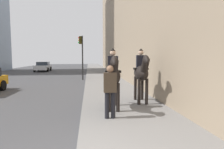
# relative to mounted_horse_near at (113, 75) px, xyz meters

# --- Properties ---
(mounted_horse_near) EXTENTS (2.15, 0.68, 2.30)m
(mounted_horse_near) POSITION_rel_mounted_horse_near_xyz_m (0.00, 0.00, 0.00)
(mounted_horse_near) COLOR black
(mounted_horse_near) RESTS_ON sidewalk_slab
(mounted_horse_far) EXTENTS (2.15, 0.67, 2.34)m
(mounted_horse_far) POSITION_rel_mounted_horse_near_xyz_m (0.90, -1.34, 0.04)
(mounted_horse_far) COLOR black
(mounted_horse_far) RESTS_ON sidewalk_slab
(pedestrian_greeting) EXTENTS (0.27, 0.40, 1.70)m
(pedestrian_greeting) POSITION_rel_mounted_horse_near_xyz_m (-1.09, 0.24, -0.30)
(pedestrian_greeting) COLOR black
(pedestrian_greeting) RESTS_ON sidewalk_slab
(car_mid_lane) EXTENTS (4.59, 2.21, 1.44)m
(car_mid_lane) POSITION_rel_mounted_horse_near_xyz_m (22.86, 7.82, -0.65)
(car_mid_lane) COLOR #B7BABF
(car_mid_lane) RESTS_ON ground
(traffic_light_near_curb) EXTENTS (0.20, 0.44, 4.07)m
(traffic_light_near_curb) POSITION_rel_mounted_horse_near_xyz_m (10.70, 1.54, 1.32)
(traffic_light_near_curb) COLOR black
(traffic_light_near_curb) RESTS_ON ground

